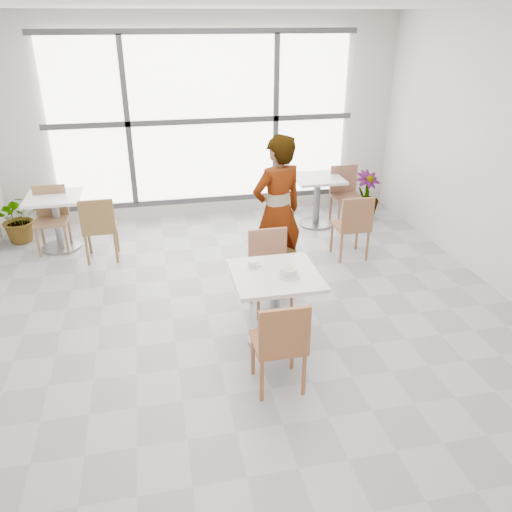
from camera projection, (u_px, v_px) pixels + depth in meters
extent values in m
plane|color=#9E9EA5|center=(250.00, 333.00, 5.16)|extent=(7.00, 7.00, 0.00)
plane|color=white|center=(248.00, 3.00, 3.88)|extent=(7.00, 7.00, 0.00)
plane|color=silver|center=(203.00, 120.00, 7.61)|extent=(6.00, 0.00, 6.00)
cube|color=white|center=(204.00, 121.00, 7.56)|extent=(4.40, 0.04, 2.40)
cube|color=#3F3F42|center=(204.00, 121.00, 7.53)|extent=(4.60, 0.05, 0.08)
cube|color=#3F3F42|center=(128.00, 124.00, 7.33)|extent=(0.08, 0.05, 2.40)
cube|color=#3F3F42|center=(276.00, 118.00, 7.74)|extent=(0.08, 0.05, 2.40)
cube|color=#3F3F42|center=(207.00, 199.00, 8.05)|extent=(4.60, 0.05, 0.08)
cube|color=#3F3F42|center=(200.00, 31.00, 7.01)|extent=(4.60, 0.05, 0.08)
cube|color=white|center=(275.00, 275.00, 4.72)|extent=(0.80, 0.80, 0.04)
cylinder|color=slate|center=(275.00, 310.00, 4.88)|extent=(0.10, 0.10, 0.71)
cylinder|color=slate|center=(274.00, 340.00, 5.02)|extent=(0.52, 0.52, 0.03)
cube|color=#A3613A|center=(278.00, 342.00, 4.26)|extent=(0.42, 0.42, 0.04)
cube|color=#A3613A|center=(285.00, 332.00, 4.00)|extent=(0.42, 0.04, 0.42)
cylinder|color=#A3613A|center=(292.00, 350.00, 4.55)|extent=(0.04, 0.04, 0.41)
cylinder|color=#A3613A|center=(304.00, 375.00, 4.23)|extent=(0.04, 0.04, 0.41)
cylinder|color=#A3613A|center=(253.00, 355.00, 4.48)|extent=(0.04, 0.04, 0.41)
cylinder|color=#A3613A|center=(262.00, 380.00, 4.17)|extent=(0.04, 0.04, 0.41)
cube|color=#A56D51|center=(271.00, 274.00, 5.40)|extent=(0.42, 0.42, 0.04)
cube|color=#A56D51|center=(267.00, 247.00, 5.47)|extent=(0.42, 0.04, 0.42)
cylinder|color=#A56D51|center=(258.00, 302.00, 5.30)|extent=(0.04, 0.04, 0.41)
cylinder|color=#A56D51|center=(251.00, 286.00, 5.62)|extent=(0.04, 0.04, 0.41)
cylinder|color=#A56D51|center=(292.00, 299.00, 5.37)|extent=(0.04, 0.04, 0.41)
cylinder|color=#A56D51|center=(283.00, 283.00, 5.69)|extent=(0.04, 0.04, 0.41)
cylinder|color=silver|center=(289.00, 276.00, 4.66)|extent=(0.21, 0.21, 0.01)
cylinder|color=silver|center=(289.00, 272.00, 4.64)|extent=(0.16, 0.16, 0.07)
torus|color=silver|center=(289.00, 269.00, 4.63)|extent=(0.16, 0.16, 0.01)
cylinder|color=#C2BC89|center=(289.00, 272.00, 4.64)|extent=(0.14, 0.14, 0.05)
cylinder|color=#ECE498|center=(289.00, 268.00, 4.63)|extent=(0.03, 0.03, 0.02)
cylinder|color=beige|center=(289.00, 270.00, 4.58)|extent=(0.03, 0.03, 0.02)
cylinder|color=beige|center=(289.00, 268.00, 4.62)|extent=(0.03, 0.03, 0.02)
cylinder|color=beige|center=(288.00, 269.00, 4.63)|extent=(0.03, 0.03, 0.02)
cylinder|color=beige|center=(289.00, 267.00, 4.65)|extent=(0.03, 0.03, 0.01)
cylinder|color=#F5EE9E|center=(285.00, 268.00, 4.63)|extent=(0.03, 0.03, 0.02)
cylinder|color=beige|center=(288.00, 268.00, 4.63)|extent=(0.03, 0.03, 0.02)
cylinder|color=beige|center=(291.00, 268.00, 4.62)|extent=(0.03, 0.03, 0.02)
cylinder|color=beige|center=(292.00, 269.00, 4.60)|extent=(0.03, 0.03, 0.01)
cylinder|color=beige|center=(291.00, 269.00, 4.63)|extent=(0.03, 0.03, 0.02)
cylinder|color=white|center=(252.00, 267.00, 4.82)|extent=(0.13, 0.13, 0.01)
cylinder|color=white|center=(252.00, 264.00, 4.81)|extent=(0.08, 0.08, 0.06)
torus|color=white|center=(256.00, 263.00, 4.82)|extent=(0.05, 0.01, 0.05)
cylinder|color=black|center=(252.00, 261.00, 4.80)|extent=(0.07, 0.07, 0.00)
cube|color=silver|center=(258.00, 267.00, 4.81)|extent=(0.09, 0.05, 0.00)
sphere|color=silver|center=(261.00, 266.00, 4.83)|extent=(0.02, 0.02, 0.02)
imported|color=black|center=(277.00, 212.00, 5.80)|extent=(0.75, 0.61, 1.77)
cube|color=white|center=(53.00, 198.00, 6.74)|extent=(0.70, 0.70, 0.04)
cylinder|color=gray|center=(58.00, 224.00, 6.90)|extent=(0.10, 0.10, 0.71)
cylinder|color=gray|center=(62.00, 247.00, 7.04)|extent=(0.52, 0.52, 0.03)
cube|color=silver|center=(318.00, 178.00, 7.54)|extent=(0.70, 0.70, 0.04)
cylinder|color=slate|center=(317.00, 202.00, 7.70)|extent=(0.10, 0.10, 0.71)
cylinder|color=slate|center=(315.00, 223.00, 7.84)|extent=(0.52, 0.52, 0.03)
cube|color=brown|center=(100.00, 228.00, 6.57)|extent=(0.42, 0.42, 0.04)
cube|color=brown|center=(97.00, 216.00, 6.31)|extent=(0.42, 0.04, 0.42)
cylinder|color=brown|center=(117.00, 237.00, 6.86)|extent=(0.04, 0.04, 0.41)
cylinder|color=brown|center=(116.00, 248.00, 6.54)|extent=(0.04, 0.04, 0.41)
cylinder|color=brown|center=(89.00, 240.00, 6.80)|extent=(0.04, 0.04, 0.41)
cylinder|color=brown|center=(87.00, 250.00, 6.48)|extent=(0.04, 0.04, 0.41)
cube|color=#926A47|center=(51.00, 221.00, 6.79)|extent=(0.42, 0.42, 0.04)
cube|color=#926A47|center=(51.00, 200.00, 6.86)|extent=(0.42, 0.04, 0.42)
cylinder|color=#926A47|center=(38.00, 243.00, 6.69)|extent=(0.04, 0.04, 0.41)
cylinder|color=#926A47|center=(42.00, 233.00, 7.01)|extent=(0.04, 0.04, 0.41)
cylinder|color=#926A47|center=(67.00, 241.00, 6.76)|extent=(0.04, 0.04, 0.41)
cylinder|color=#926A47|center=(70.00, 231.00, 7.08)|extent=(0.04, 0.04, 0.41)
cube|color=brown|center=(350.00, 226.00, 6.63)|extent=(0.42, 0.42, 0.04)
cube|color=brown|center=(358.00, 214.00, 6.37)|extent=(0.42, 0.04, 0.42)
cylinder|color=brown|center=(357.00, 235.00, 6.92)|extent=(0.04, 0.04, 0.41)
cylinder|color=brown|center=(367.00, 246.00, 6.60)|extent=(0.04, 0.04, 0.41)
cylinder|color=brown|center=(332.00, 238.00, 6.85)|extent=(0.04, 0.04, 0.41)
cylinder|color=brown|center=(341.00, 248.00, 6.53)|extent=(0.04, 0.04, 0.41)
cube|color=brown|center=(347.00, 197.00, 7.69)|extent=(0.42, 0.42, 0.04)
cube|color=brown|center=(343.00, 179.00, 7.76)|extent=(0.42, 0.04, 0.42)
cylinder|color=brown|center=(339.00, 216.00, 7.60)|extent=(0.04, 0.04, 0.41)
cylinder|color=brown|center=(331.00, 208.00, 7.91)|extent=(0.04, 0.04, 0.41)
cylinder|color=brown|center=(361.00, 214.00, 7.66)|extent=(0.04, 0.04, 0.41)
cylinder|color=brown|center=(352.00, 206.00, 7.98)|extent=(0.04, 0.04, 0.41)
imported|color=#477A45|center=(19.00, 217.00, 7.14)|extent=(0.79, 0.75, 0.70)
imported|color=#3C7239|center=(366.00, 195.00, 7.97)|extent=(0.50, 0.50, 0.74)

